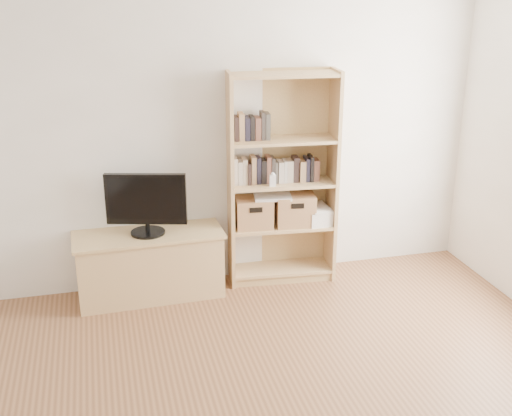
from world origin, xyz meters
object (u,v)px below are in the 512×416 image
object	(u,v)px
tv_stand	(150,266)
television	(146,204)
basket_right	(295,209)
baby_monitor	(273,181)
basket_left	(254,212)
laptop	(273,196)
bookshelf	(282,180)

from	to	relation	value
tv_stand	television	world-z (taller)	television
tv_stand	basket_right	bearing A→B (deg)	0.13
tv_stand	television	xyz separation A→B (m)	(0.00, 0.00, 0.55)
tv_stand	baby_monitor	world-z (taller)	baby_monitor
basket_left	laptop	xyz separation A→B (m)	(0.16, -0.03, 0.14)
laptop	basket_right	bearing A→B (deg)	8.92
basket_right	basket_left	bearing A→B (deg)	-177.70
baby_monitor	laptop	xyz separation A→B (m)	(0.02, 0.08, -0.17)
baby_monitor	basket_right	world-z (taller)	baby_monitor
basket_left	baby_monitor	bearing A→B (deg)	-32.70
bookshelf	basket_left	bearing A→B (deg)	-178.81
baby_monitor	basket_left	world-z (taller)	baby_monitor
bookshelf	laptop	xyz separation A→B (m)	(-0.09, -0.01, -0.14)
laptop	tv_stand	bearing A→B (deg)	-167.50
basket_left	tv_stand	bearing A→B (deg)	-169.05
television	basket_left	distance (m)	0.94
baby_monitor	basket_right	xyz separation A→B (m)	(0.22, 0.08, -0.30)
tv_stand	laptop	size ratio (longest dim) A/B	3.77
television	baby_monitor	distance (m)	1.06
basket_left	basket_right	size ratio (longest dim) A/B	0.93
television	basket_right	bearing A→B (deg)	16.69
bookshelf	baby_monitor	xyz separation A→B (m)	(-0.11, -0.09, 0.03)
tv_stand	television	size ratio (longest dim) A/B	1.81
bookshelf	basket_right	world-z (taller)	bookshelf
bookshelf	laptop	distance (m)	0.17
baby_monitor	laptop	bearing A→B (deg)	85.01
tv_stand	baby_monitor	bearing A→B (deg)	-3.75
television	bookshelf	bearing A→B (deg)	17.60
bookshelf	basket_right	size ratio (longest dim) A/B	5.53
tv_stand	basket_right	distance (m)	1.33
tv_stand	basket_left	xyz separation A→B (m)	(0.92, 0.07, 0.37)
basket_left	basket_right	bearing A→B (deg)	1.46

